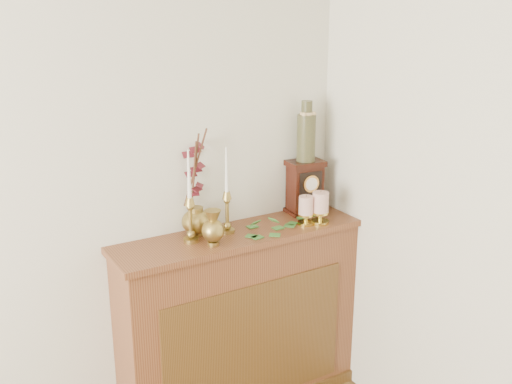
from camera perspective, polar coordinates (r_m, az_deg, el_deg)
console_shelf at (r=3.04m, az=-1.47°, el=-12.52°), size 1.24×0.34×0.93m
candlestick_left at (r=2.68m, az=-6.29°, el=-1.95°), size 0.07×0.07×0.43m
candlestick_center at (r=2.78m, az=-2.78°, el=-1.28°), size 0.07×0.07×0.41m
bud_vase at (r=2.66m, az=-4.12°, el=-3.45°), size 0.10×0.10×0.17m
ginger_jar at (r=2.77m, az=-5.86°, el=0.60°), size 0.21×0.22×0.51m
pillar_candle_left at (r=2.91m, az=4.78°, el=-1.62°), size 0.08×0.08×0.15m
pillar_candle_right at (r=2.92m, az=6.15°, el=-1.35°), size 0.09×0.09×0.17m
ivy_garland at (r=2.88m, az=3.00°, el=-3.16°), size 0.44×0.20×0.08m
mantel_clock at (r=3.06m, az=4.69°, el=0.45°), size 0.19×0.14×0.27m
ceramic_vase at (r=3.00m, az=4.80°, el=5.49°), size 0.09×0.09×0.30m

